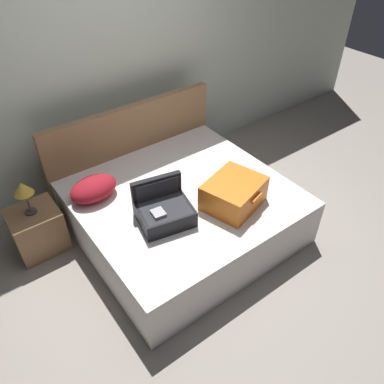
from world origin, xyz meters
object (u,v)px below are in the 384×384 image
object	(u,v)px
bed	(184,212)
pillow_near_headboard	(94,189)
hard_case_medium	(164,210)
nightstand	(38,230)
table_lamp	(23,190)
hard_case_large	(234,193)

from	to	relation	value
bed	pillow_near_headboard	distance (m)	0.88
hard_case_medium	nightstand	size ratio (longest dim) A/B	1.15
bed	hard_case_medium	bearing A→B (deg)	-150.63
pillow_near_headboard	table_lamp	size ratio (longest dim) A/B	1.32
hard_case_large	pillow_near_headboard	bearing A→B (deg)	122.16
table_lamp	bed	bearing A→B (deg)	-27.63
hard_case_medium	table_lamp	distance (m)	1.22
pillow_near_headboard	nightstand	world-z (taller)	pillow_near_headboard
hard_case_large	hard_case_medium	size ratio (longest dim) A/B	1.17
hard_case_medium	pillow_near_headboard	distance (m)	0.72
pillow_near_headboard	table_lamp	bearing A→B (deg)	159.71
hard_case_large	pillow_near_headboard	xyz separation A→B (m)	(-0.95, 0.83, -0.03)
pillow_near_headboard	hard_case_large	bearing A→B (deg)	-41.14
pillow_near_headboard	table_lamp	world-z (taller)	table_lamp
hard_case_large	table_lamp	distance (m)	1.82
nightstand	table_lamp	bearing A→B (deg)	0.00
nightstand	hard_case_large	bearing A→B (deg)	-34.66
hard_case_medium	bed	bearing A→B (deg)	41.29
hard_case_medium	nightstand	world-z (taller)	hard_case_medium
hard_case_large	hard_case_medium	xyz separation A→B (m)	(-0.61, 0.20, -0.02)
hard_case_large	hard_case_medium	distance (m)	0.64
table_lamp	nightstand	bearing A→B (deg)	0.00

